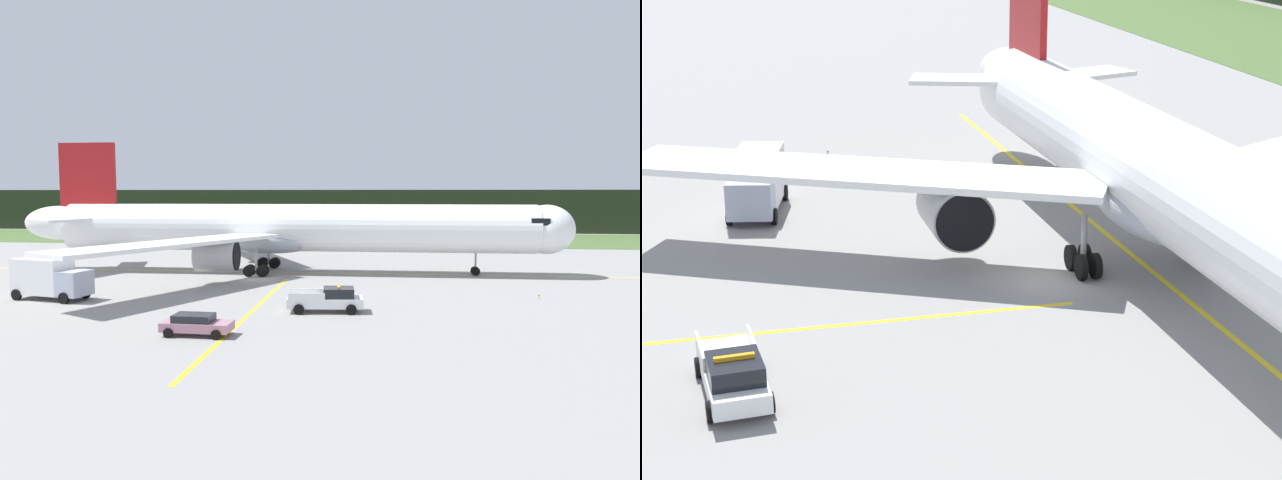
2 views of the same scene
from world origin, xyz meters
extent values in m
plane|color=gray|center=(0.00, 0.00, 0.00)|extent=(320.00, 320.00, 0.00)
cube|color=yellow|center=(3.01, 5.26, 0.00)|extent=(80.52, 1.96, 0.01)
cube|color=yellow|center=(3.35, -15.43, 0.00)|extent=(0.94, 31.33, 0.01)
cylinder|color=white|center=(3.01, 5.26, 4.86)|extent=(50.42, 6.11, 5.08)
ellipsoid|color=white|center=(-23.68, 4.71, 5.24)|extent=(8.20, 3.97, 3.81)
ellipsoid|color=#ACB2BF|center=(0.49, 5.21, 3.46)|extent=(10.45, 5.54, 2.79)
cube|color=white|center=(-5.36, -7.82, 4.22)|extent=(14.66, 23.42, 0.35)
cylinder|color=#ACACAC|center=(-2.88, -3.71, 2.73)|extent=(3.86, 3.03, 2.95)
cylinder|color=black|center=(-0.93, -3.67, 2.73)|extent=(0.18, 2.72, 2.72)
cube|color=#A9181A|center=(-20.23, 4.78, 10.00)|extent=(6.42, 0.57, 8.25)
cube|color=white|center=(-20.80, 8.49, 5.75)|extent=(5.16, 7.64, 0.28)
cube|color=white|center=(-20.65, 1.05, 5.75)|extent=(4.92, 7.61, 0.28)
cylinder|color=gray|center=(-0.58, 8.49, 1.76)|extent=(0.28, 0.28, 2.32)
cylinder|color=black|center=(0.13, 8.15, 0.60)|extent=(1.21, 0.32, 1.20)
cylinder|color=black|center=(0.12, 8.85, 0.60)|extent=(1.21, 0.32, 1.20)
cylinder|color=black|center=(-1.27, 8.12, 0.60)|extent=(1.21, 0.32, 1.20)
cylinder|color=black|center=(-1.28, 8.82, 0.60)|extent=(1.21, 0.32, 1.20)
cylinder|color=gray|center=(-0.44, 1.89, 1.76)|extent=(0.28, 0.28, 2.32)
cylinder|color=black|center=(0.25, 2.25, 0.60)|extent=(1.21, 0.32, 1.20)
cylinder|color=black|center=(0.27, 1.55, 0.60)|extent=(1.21, 0.32, 1.20)
cylinder|color=black|center=(-1.15, 2.22, 0.60)|extent=(1.21, 0.32, 1.20)
cylinder|color=black|center=(-1.13, 1.53, 0.60)|extent=(1.21, 0.32, 1.20)
cube|color=white|center=(8.66, -14.41, 0.73)|extent=(5.65, 2.57, 0.70)
cube|color=black|center=(9.63, -14.30, 1.43)|extent=(2.37, 2.06, 0.70)
cube|color=white|center=(7.25, -13.60, 1.31)|extent=(2.62, 0.38, 0.45)
cube|color=white|center=(7.45, -15.49, 1.31)|extent=(2.62, 0.38, 0.45)
cube|color=orange|center=(9.63, -14.30, 1.86)|extent=(0.35, 1.42, 0.16)
cylinder|color=black|center=(10.40, -13.19, 0.38)|extent=(0.78, 0.32, 0.76)
cylinder|color=black|center=(10.61, -15.23, 0.38)|extent=(0.78, 0.32, 0.76)
cylinder|color=black|center=(6.70, -13.59, 0.38)|extent=(0.78, 0.32, 0.76)
cylinder|color=black|center=(6.91, -15.62, 0.38)|extent=(0.78, 0.32, 0.76)
cube|color=#A9B0C7|center=(-11.64, -12.91, 1.45)|extent=(2.32, 2.72, 2.00)
cube|color=white|center=(-14.74, -12.31, 1.89)|extent=(4.79, 3.20, 2.87)
cylinder|color=#99999E|center=(-13.87, -12.48, 0.36)|extent=(0.78, 0.24, 1.04)
cylinder|color=#99999E|center=(-15.61, -12.14, 0.36)|extent=(0.78, 0.24, 1.04)
cylinder|color=black|center=(-11.41, -11.73, 0.45)|extent=(0.93, 0.43, 0.90)
cylinder|color=black|center=(-11.87, -14.09, 0.45)|extent=(0.93, 0.43, 0.90)
cylinder|color=black|center=(-16.03, -10.84, 0.45)|extent=(0.93, 0.43, 0.90)
cylinder|color=black|center=(-16.49, -13.20, 0.45)|extent=(0.93, 0.43, 0.90)
cylinder|color=yellow|center=(-25.60, -7.34, 0.19)|extent=(0.10, 0.10, 0.37)
sphere|color=blue|center=(-25.60, -7.34, 0.42)|extent=(0.12, 0.12, 0.12)
camera|label=1|loc=(13.42, -54.68, 8.68)|focal=31.79mm
camera|label=2|loc=(44.36, -14.19, 17.38)|focal=60.26mm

